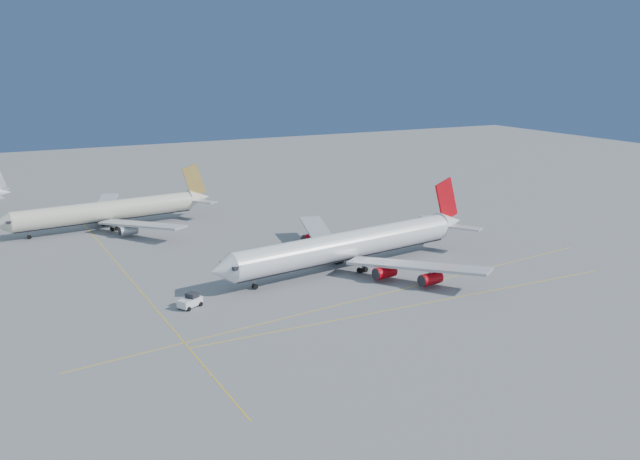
{
  "coord_description": "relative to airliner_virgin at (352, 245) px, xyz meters",
  "views": [
    {
      "loc": [
        -69.67,
        -116.09,
        44.85
      ],
      "look_at": [
        1.1,
        20.38,
        7.0
      ],
      "focal_mm": 40.0,
      "sensor_mm": 36.0,
      "label": 1
    }
  ],
  "objects": [
    {
      "name": "airliner_etihad",
      "position": [
        -38.83,
        61.25,
        -0.43
      ],
      "size": [
        58.47,
        53.63,
        15.26
      ],
      "rotation": [
        0.0,
        0.0,
        0.13
      ],
      "color": "beige",
      "rests_on": "ground"
    },
    {
      "name": "airliner_virgin",
      "position": [
        0.0,
        0.0,
        0.0
      ],
      "size": [
        68.07,
        60.52,
        16.84
      ],
      "rotation": [
        0.0,
        0.0,
        0.16
      ],
      "color": "white",
      "rests_on": "ground"
    },
    {
      "name": "pushback_tug",
      "position": [
        -38.71,
        -8.13,
        -3.89
      ],
      "size": [
        5.07,
        4.4,
        2.55
      ],
      "rotation": [
        0.0,
        0.0,
        0.53
      ],
      "color": "white",
      "rests_on": "ground"
    },
    {
      "name": "taxiway_lines",
      "position": [
        -19.4,
        -5.91,
        -5.07
      ],
      "size": [
        118.86,
        140.0,
        0.02
      ],
      "color": "yellow",
      "rests_on": "ground"
    },
    {
      "name": "ground",
      "position": [
        -4.68,
        -12.25,
        -5.08
      ],
      "size": [
        500.0,
        500.0,
        0.0
      ],
      "primitive_type": "plane",
      "color": "slate",
      "rests_on": "ground"
    }
  ]
}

